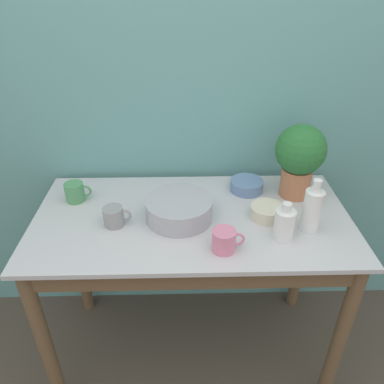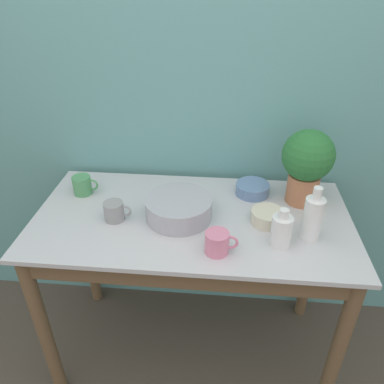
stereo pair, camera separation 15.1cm
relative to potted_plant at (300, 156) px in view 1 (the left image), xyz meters
The scene contains 11 objects.
wall_back 0.55m from the potted_plant, 153.88° to the left, with size 6.00×0.05×2.40m.
counter_table 0.63m from the potted_plant, 158.28° to the right, with size 1.33×0.68×0.86m.
potted_plant is the anchor object (origin of this frame).
bowl_wash_large 0.58m from the potted_plant, 161.81° to the right, with size 0.28×0.28×0.09m.
bottle_tall 0.28m from the potted_plant, 91.55° to the right, with size 0.07×0.07×0.23m.
bottle_short 0.36m from the potted_plant, 111.65° to the right, with size 0.08×0.08×0.16m.
mug_pink 0.54m from the potted_plant, 133.41° to the right, with size 0.12×0.09×0.09m.
mug_grey 0.83m from the potted_plant, 164.88° to the right, with size 0.12×0.08×0.08m.
mug_green 1.00m from the potted_plant, behind, with size 0.12×0.08×0.09m.
bowl_small_cream 0.29m from the potted_plant, 132.38° to the right, with size 0.14×0.14×0.05m.
bowl_small_blue 0.28m from the potted_plant, 168.91° to the left, with size 0.15×0.15×0.05m.
Camera 1 is at (-0.03, -0.95, 1.78)m, focal length 35.00 mm.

